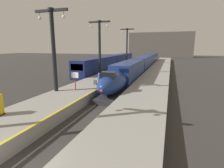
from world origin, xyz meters
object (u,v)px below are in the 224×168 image
object	(u,v)px
station_column_distant	(127,43)
rolling_suitcase	(95,82)
departure_info_board	(75,78)
station_column_far	(100,43)
passenger_near_edge	(99,78)
regional_train_adjacent	(112,62)
station_column_mid	(53,43)
highspeed_train_main	(143,63)

from	to	relation	value
station_column_distant	rolling_suitcase	xyz separation A→B (m)	(2.89, -29.71, -5.70)
departure_info_board	rolling_suitcase	bearing A→B (deg)	75.84
station_column_far	passenger_near_edge	distance (m)	11.09
regional_train_adjacent	station_column_distant	bearing A→B (deg)	73.43
station_column_mid	rolling_suitcase	world-z (taller)	station_column_mid
passenger_near_edge	rolling_suitcase	distance (m)	1.16
station_column_far	station_column_distant	distance (m)	20.87
regional_train_adjacent	rolling_suitcase	size ratio (longest dim) A/B	37.27
regional_train_adjacent	station_column_mid	world-z (taller)	station_column_mid
highspeed_train_main	passenger_near_edge	distance (m)	23.27
departure_info_board	station_column_mid	bearing A→B (deg)	-154.10
highspeed_train_main	rolling_suitcase	bearing A→B (deg)	-97.57
station_column_mid	departure_info_board	bearing A→B (deg)	25.90
station_column_far	rolling_suitcase	world-z (taller)	station_column_far
station_column_mid	departure_info_board	distance (m)	4.50
station_column_mid	rolling_suitcase	bearing A→B (deg)	57.88
station_column_mid	highspeed_train_main	bearing A→B (deg)	77.79
station_column_mid	rolling_suitcase	distance (m)	7.47
regional_train_adjacent	passenger_near_edge	bearing A→B (deg)	-75.54
station_column_mid	passenger_near_edge	size ratio (longest dim) A/B	5.34
highspeed_train_main	station_column_mid	bearing A→B (deg)	-102.21
station_column_distant	departure_info_board	size ratio (longest dim) A/B	4.76
highspeed_train_main	passenger_near_edge	world-z (taller)	highspeed_train_main
rolling_suitcase	station_column_far	bearing A→B (deg)	108.08
station_column_mid	station_column_far	distance (m)	13.44
highspeed_train_main	station_column_distant	distance (m)	10.51
passenger_near_edge	station_column_distant	bearing A→B (deg)	96.95
highspeed_train_main	station_column_distant	size ratio (longest dim) A/B	5.68
station_column_far	rolling_suitcase	bearing A→B (deg)	-71.92
station_column_far	passenger_near_edge	world-z (taller)	station_column_far
regional_train_adjacent	station_column_distant	world-z (taller)	station_column_distant
regional_train_adjacent	station_column_far	xyz separation A→B (m)	(2.20, -13.48, 4.63)
regional_train_adjacent	departure_info_board	world-z (taller)	regional_train_adjacent
passenger_near_edge	rolling_suitcase	world-z (taller)	passenger_near_edge
station_column_distant	passenger_near_edge	world-z (taller)	station_column_distant
station_column_mid	passenger_near_edge	world-z (taller)	station_column_mid
station_column_far	station_column_distant	bearing A→B (deg)	90.00
highspeed_train_main	station_column_far	world-z (taller)	station_column_far
highspeed_train_main	station_column_mid	distance (m)	28.26
station_column_mid	station_column_distant	size ratio (longest dim) A/B	0.89
station_column_mid	rolling_suitcase	xyz separation A→B (m)	(2.89, 4.60, -5.14)
regional_train_adjacent	passenger_near_edge	size ratio (longest dim) A/B	21.66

